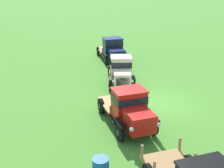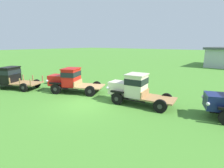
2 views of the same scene
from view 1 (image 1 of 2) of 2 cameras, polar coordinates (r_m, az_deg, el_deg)
name	(u,v)px [view 1 (image 1 of 2)]	position (r m, az deg, el deg)	size (l,w,h in m)	color
ground_plane	(156,103)	(17.48, 8.89, -3.79)	(240.00, 240.00, 0.00)	#47842D
vintage_truck_second_in_line	(130,109)	(14.05, 3.65, -5.05)	(4.97, 3.52, 2.09)	black
vintage_truck_midrow_center	(121,71)	(19.51, 1.87, 2.64)	(4.83, 2.29, 2.12)	black
vintage_truck_far_side	(113,49)	(25.49, 0.21, 7.11)	(5.39, 3.48, 2.12)	black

